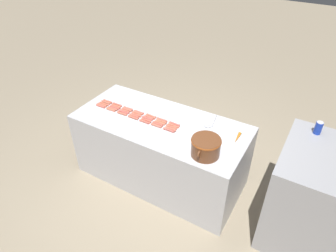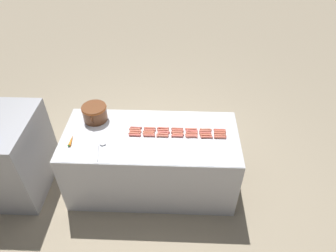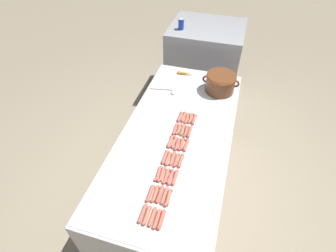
% 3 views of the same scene
% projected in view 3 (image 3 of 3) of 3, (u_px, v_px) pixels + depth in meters
% --- Properties ---
extents(ground_plane, '(20.00, 20.00, 0.00)m').
position_uv_depth(ground_plane, '(175.00, 187.00, 2.66)').
color(ground_plane, gray).
extents(griddle_counter, '(0.87, 1.92, 0.83)m').
position_uv_depth(griddle_counter, '(176.00, 163.00, 2.38)').
color(griddle_counter, '#BCBCC1').
rests_on(griddle_counter, ground_plane).
extents(back_cabinet, '(0.90, 0.79, 1.01)m').
position_uv_depth(back_cabinet, '(204.00, 63.00, 3.47)').
color(back_cabinet, '#A0A0A4').
rests_on(back_cabinet, ground_plane).
extents(hot_dog_0, '(0.03, 0.13, 0.02)m').
position_uv_depth(hot_dog_0, '(143.00, 213.00, 1.57)').
color(hot_dog_0, '#C45D48').
rests_on(hot_dog_0, griddle_counter).
extents(hot_dog_1, '(0.03, 0.13, 0.02)m').
position_uv_depth(hot_dog_1, '(150.00, 193.00, 1.67)').
color(hot_dog_1, '#C35B48').
rests_on(hot_dog_1, griddle_counter).
extents(hot_dog_2, '(0.03, 0.13, 0.02)m').
position_uv_depth(hot_dog_2, '(158.00, 174.00, 1.78)').
color(hot_dog_2, '#C25F4F').
rests_on(hot_dog_2, griddle_counter).
extents(hot_dog_3, '(0.03, 0.13, 0.02)m').
position_uv_depth(hot_dog_3, '(165.00, 157.00, 1.88)').
color(hot_dog_3, '#C95E51').
rests_on(hot_dog_3, griddle_counter).
extents(hot_dog_4, '(0.03, 0.13, 0.02)m').
position_uv_depth(hot_dog_4, '(170.00, 142.00, 1.99)').
color(hot_dog_4, '#C3654E').
rests_on(hot_dog_4, griddle_counter).
extents(hot_dog_5, '(0.03, 0.13, 0.02)m').
position_uv_depth(hot_dog_5, '(175.00, 129.00, 2.09)').
color(hot_dog_5, '#C65D4F').
rests_on(hot_dog_5, griddle_counter).
extents(hot_dog_6, '(0.03, 0.13, 0.02)m').
position_uv_depth(hot_dog_6, '(180.00, 117.00, 2.20)').
color(hot_dog_6, '#CA594E').
rests_on(hot_dog_6, griddle_counter).
extents(hot_dog_7, '(0.03, 0.13, 0.02)m').
position_uv_depth(hot_dog_7, '(147.00, 215.00, 1.56)').
color(hot_dog_7, '#C2674E').
rests_on(hot_dog_7, griddle_counter).
extents(hot_dog_8, '(0.03, 0.13, 0.02)m').
position_uv_depth(hot_dog_8, '(155.00, 194.00, 1.66)').
color(hot_dog_8, '#C76548').
rests_on(hot_dog_8, griddle_counter).
extents(hot_dog_9, '(0.03, 0.13, 0.02)m').
position_uv_depth(hot_dog_9, '(162.00, 174.00, 1.77)').
color(hot_dog_9, '#CD644E').
rests_on(hot_dog_9, griddle_counter).
extents(hot_dog_10, '(0.03, 0.13, 0.02)m').
position_uv_depth(hot_dog_10, '(168.00, 158.00, 1.87)').
color(hot_dog_10, '#CC654C').
rests_on(hot_dog_10, griddle_counter).
extents(hot_dog_11, '(0.03, 0.13, 0.02)m').
position_uv_depth(hot_dog_11, '(174.00, 142.00, 1.99)').
color(hot_dog_11, '#C2634F').
rests_on(hot_dog_11, griddle_counter).
extents(hot_dog_12, '(0.03, 0.13, 0.02)m').
position_uv_depth(hot_dog_12, '(179.00, 129.00, 2.09)').
color(hot_dog_12, '#C6674A').
rests_on(hot_dog_12, griddle_counter).
extents(hot_dog_13, '(0.03, 0.13, 0.02)m').
position_uv_depth(hot_dog_13, '(184.00, 117.00, 2.19)').
color(hot_dog_13, '#CD674D').
rests_on(hot_dog_13, griddle_counter).
extents(hot_dog_14, '(0.03, 0.13, 0.02)m').
position_uv_depth(hot_dog_14, '(152.00, 217.00, 1.55)').
color(hot_dog_14, '#CD6249').
rests_on(hot_dog_14, griddle_counter).
extents(hot_dog_15, '(0.03, 0.13, 0.02)m').
position_uv_depth(hot_dog_15, '(160.00, 194.00, 1.66)').
color(hot_dog_15, '#C15A4D').
rests_on(hot_dog_15, griddle_counter).
extents(hot_dog_16, '(0.03, 0.13, 0.02)m').
position_uv_depth(hot_dog_16, '(166.00, 176.00, 1.76)').
color(hot_dog_16, '#C7604B').
rests_on(hot_dog_16, griddle_counter).
extents(hot_dog_17, '(0.03, 0.13, 0.02)m').
position_uv_depth(hot_dog_17, '(173.00, 158.00, 1.87)').
color(hot_dog_17, '#BF634D').
rests_on(hot_dog_17, griddle_counter).
extents(hot_dog_18, '(0.03, 0.13, 0.02)m').
position_uv_depth(hot_dog_18, '(177.00, 144.00, 1.97)').
color(hot_dog_18, '#C55950').
rests_on(hot_dog_18, griddle_counter).
extents(hot_dog_19, '(0.03, 0.13, 0.02)m').
position_uv_depth(hot_dog_19, '(183.00, 130.00, 2.08)').
color(hot_dog_19, '#C6684D').
rests_on(hot_dog_19, griddle_counter).
extents(hot_dog_20, '(0.03, 0.13, 0.02)m').
position_uv_depth(hot_dog_20, '(187.00, 118.00, 2.18)').
color(hot_dog_20, '#C5604A').
rests_on(hot_dog_20, griddle_counter).
extents(hot_dog_21, '(0.03, 0.13, 0.02)m').
position_uv_depth(hot_dog_21, '(157.00, 219.00, 1.54)').
color(hot_dog_21, '#C8644B').
rests_on(hot_dog_21, griddle_counter).
extents(hot_dog_22, '(0.03, 0.13, 0.02)m').
position_uv_depth(hot_dog_22, '(164.00, 196.00, 1.65)').
color(hot_dog_22, '#BF624E').
rests_on(hot_dog_22, griddle_counter).
extents(hot_dog_23, '(0.03, 0.13, 0.02)m').
position_uv_depth(hot_dog_23, '(170.00, 177.00, 1.76)').
color(hot_dog_23, '#CB5950').
rests_on(hot_dog_23, griddle_counter).
extents(hot_dog_24, '(0.03, 0.13, 0.02)m').
position_uv_depth(hot_dog_24, '(176.00, 160.00, 1.86)').
color(hot_dog_24, '#C55F4C').
rests_on(hot_dog_24, griddle_counter).
extents(hot_dog_25, '(0.03, 0.13, 0.02)m').
position_uv_depth(hot_dog_25, '(182.00, 144.00, 1.97)').
color(hot_dog_25, '#BF5E4A').
rests_on(hot_dog_25, griddle_counter).
extents(hot_dog_26, '(0.03, 0.13, 0.02)m').
position_uv_depth(hot_dog_26, '(186.00, 131.00, 2.07)').
color(hot_dog_26, '#C15A4A').
rests_on(hot_dog_26, griddle_counter).
extents(hot_dog_27, '(0.03, 0.13, 0.02)m').
position_uv_depth(hot_dog_27, '(191.00, 118.00, 2.18)').
color(hot_dog_27, '#C1674F').
rests_on(hot_dog_27, griddle_counter).
extents(hot_dog_28, '(0.03, 0.13, 0.02)m').
position_uv_depth(hot_dog_28, '(161.00, 220.00, 1.54)').
color(hot_dog_28, '#CD5B4A').
rests_on(hot_dog_28, griddle_counter).
extents(hot_dog_29, '(0.03, 0.13, 0.02)m').
position_uv_depth(hot_dog_29, '(168.00, 198.00, 1.64)').
color(hot_dog_29, '#C5674D').
rests_on(hot_dog_29, griddle_counter).
extents(hot_dog_30, '(0.03, 0.13, 0.02)m').
position_uv_depth(hot_dog_30, '(175.00, 177.00, 1.75)').
color(hot_dog_30, '#C3614A').
rests_on(hot_dog_30, griddle_counter).
extents(hot_dog_31, '(0.03, 0.13, 0.02)m').
position_uv_depth(hot_dog_31, '(181.00, 160.00, 1.86)').
color(hot_dog_31, '#C85E49').
rests_on(hot_dog_31, griddle_counter).
extents(hot_dog_32, '(0.03, 0.13, 0.02)m').
position_uv_depth(hot_dog_32, '(186.00, 145.00, 1.97)').
color(hot_dog_32, '#CB5D4A').
rests_on(hot_dog_32, griddle_counter).
extents(hot_dog_33, '(0.03, 0.13, 0.02)m').
position_uv_depth(hot_dog_33, '(190.00, 132.00, 2.07)').
color(hot_dog_33, '#C9654F').
rests_on(hot_dog_33, griddle_counter).
extents(hot_dog_34, '(0.03, 0.13, 0.02)m').
position_uv_depth(hot_dog_34, '(194.00, 119.00, 2.17)').
color(hot_dog_34, '#BF5C50').
rests_on(hot_dog_34, griddle_counter).
extents(bean_pot, '(0.35, 0.28, 0.18)m').
position_uv_depth(bean_pot, '(221.00, 82.00, 2.41)').
color(bean_pot, brown).
rests_on(bean_pot, griddle_counter).
extents(serving_spoon, '(0.27, 0.09, 0.02)m').
position_uv_depth(serving_spoon, '(169.00, 91.00, 2.46)').
color(serving_spoon, '#B7B7BC').
rests_on(serving_spoon, griddle_counter).
extents(carrot, '(0.18, 0.04, 0.03)m').
position_uv_depth(carrot, '(186.00, 73.00, 2.67)').
color(carrot, orange).
rests_on(carrot, griddle_counter).
extents(soda_can, '(0.07, 0.07, 0.13)m').
position_uv_depth(soda_can, '(181.00, 24.00, 3.01)').
color(soda_can, '#1938B2').
rests_on(soda_can, back_cabinet).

